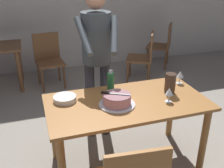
{
  "coord_description": "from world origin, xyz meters",
  "views": [
    {
      "loc": [
        -0.83,
        -2.08,
        1.93
      ],
      "look_at": [
        -0.12,
        0.11,
        0.9
      ],
      "focal_mm": 42.19,
      "sensor_mm": 36.0,
      "label": 1
    }
  ],
  "objects_px": {
    "background_chair_0": "(49,58)",
    "plate_stack": "(65,99)",
    "water_bottle": "(111,83)",
    "cake_knife": "(109,93)",
    "background_chair_1": "(162,44)",
    "hurricane_lamp": "(170,83)",
    "person_cutting_cake": "(97,52)",
    "background_chair_3": "(144,56)",
    "wine_glass_far": "(180,75)",
    "cake_on_platter": "(117,100)",
    "wine_glass_near": "(169,92)",
    "main_dining_table": "(127,112)"
  },
  "relations": [
    {
      "from": "background_chair_0",
      "to": "plate_stack",
      "type": "bearing_deg",
      "value": -90.84
    },
    {
      "from": "water_bottle",
      "to": "cake_knife",
      "type": "bearing_deg",
      "value": -110.71
    },
    {
      "from": "background_chair_1",
      "to": "background_chair_0",
      "type": "bearing_deg",
      "value": -174.51
    },
    {
      "from": "water_bottle",
      "to": "hurricane_lamp",
      "type": "bearing_deg",
      "value": -17.25
    },
    {
      "from": "water_bottle",
      "to": "person_cutting_cake",
      "type": "xyz_separation_m",
      "value": [
        -0.03,
        0.4,
        0.21
      ]
    },
    {
      "from": "cake_knife",
      "to": "plate_stack",
      "type": "distance_m",
      "value": 0.44
    },
    {
      "from": "background_chair_3",
      "to": "cake_knife",
      "type": "bearing_deg",
      "value": -122.49
    },
    {
      "from": "person_cutting_cake",
      "to": "background_chair_1",
      "type": "bearing_deg",
      "value": 45.85
    },
    {
      "from": "hurricane_lamp",
      "to": "person_cutting_cake",
      "type": "distance_m",
      "value": 0.86
    },
    {
      "from": "wine_glass_far",
      "to": "plate_stack",
      "type": "bearing_deg",
      "value": -178.98
    },
    {
      "from": "wine_glass_far",
      "to": "cake_on_platter",
      "type": "bearing_deg",
      "value": -162.65
    },
    {
      "from": "cake_knife",
      "to": "wine_glass_near",
      "type": "bearing_deg",
      "value": -12.81
    },
    {
      "from": "plate_stack",
      "to": "wine_glass_near",
      "type": "bearing_deg",
      "value": -18.97
    },
    {
      "from": "cake_knife",
      "to": "wine_glass_near",
      "type": "distance_m",
      "value": 0.56
    },
    {
      "from": "plate_stack",
      "to": "wine_glass_far",
      "type": "relative_size",
      "value": 1.53
    },
    {
      "from": "wine_glass_far",
      "to": "background_chair_0",
      "type": "height_order",
      "value": "background_chair_0"
    },
    {
      "from": "wine_glass_near",
      "to": "person_cutting_cake",
      "type": "distance_m",
      "value": 0.92
    },
    {
      "from": "hurricane_lamp",
      "to": "background_chair_0",
      "type": "relative_size",
      "value": 0.23
    },
    {
      "from": "wine_glass_far",
      "to": "hurricane_lamp",
      "type": "height_order",
      "value": "hurricane_lamp"
    },
    {
      "from": "cake_knife",
      "to": "wine_glass_far",
      "type": "distance_m",
      "value": 0.9
    },
    {
      "from": "cake_on_platter",
      "to": "plate_stack",
      "type": "relative_size",
      "value": 1.55
    },
    {
      "from": "person_cutting_cake",
      "to": "wine_glass_near",
      "type": "bearing_deg",
      "value": -56.14
    },
    {
      "from": "person_cutting_cake",
      "to": "water_bottle",
      "type": "bearing_deg",
      "value": -85.3
    },
    {
      "from": "background_chair_1",
      "to": "person_cutting_cake",
      "type": "bearing_deg",
      "value": -134.15
    },
    {
      "from": "main_dining_table",
      "to": "background_chair_0",
      "type": "xyz_separation_m",
      "value": [
        -0.54,
        2.32,
        -0.14
      ]
    },
    {
      "from": "main_dining_table",
      "to": "plate_stack",
      "type": "bearing_deg",
      "value": 161.81
    },
    {
      "from": "hurricane_lamp",
      "to": "cake_on_platter",
      "type": "bearing_deg",
      "value": -172.42
    },
    {
      "from": "wine_glass_far",
      "to": "background_chair_3",
      "type": "height_order",
      "value": "background_chair_3"
    },
    {
      "from": "cake_knife",
      "to": "hurricane_lamp",
      "type": "distance_m",
      "value": 0.66
    },
    {
      "from": "background_chair_3",
      "to": "wine_glass_far",
      "type": "bearing_deg",
      "value": -102.15
    },
    {
      "from": "cake_knife",
      "to": "person_cutting_cake",
      "type": "xyz_separation_m",
      "value": [
        0.05,
        0.62,
        0.21
      ]
    },
    {
      "from": "water_bottle",
      "to": "background_chair_0",
      "type": "height_order",
      "value": "water_bottle"
    },
    {
      "from": "plate_stack",
      "to": "hurricane_lamp",
      "type": "distance_m",
      "value": 1.05
    },
    {
      "from": "wine_glass_far",
      "to": "water_bottle",
      "type": "distance_m",
      "value": 0.79
    },
    {
      "from": "wine_glass_near",
      "to": "water_bottle",
      "type": "height_order",
      "value": "water_bottle"
    },
    {
      "from": "cake_knife",
      "to": "water_bottle",
      "type": "bearing_deg",
      "value": 69.29
    },
    {
      "from": "wine_glass_near",
      "to": "water_bottle",
      "type": "xyz_separation_m",
      "value": [
        -0.47,
        0.35,
        0.01
      ]
    },
    {
      "from": "cake_on_platter",
      "to": "wine_glass_far",
      "type": "bearing_deg",
      "value": 17.35
    },
    {
      "from": "wine_glass_near",
      "to": "background_chair_0",
      "type": "distance_m",
      "value": 2.64
    },
    {
      "from": "plate_stack",
      "to": "background_chair_1",
      "type": "distance_m",
      "value": 3.31
    },
    {
      "from": "plate_stack",
      "to": "background_chair_3",
      "type": "xyz_separation_m",
      "value": [
        1.64,
        1.77,
        -0.28
      ]
    },
    {
      "from": "person_cutting_cake",
      "to": "background_chair_3",
      "type": "height_order",
      "value": "person_cutting_cake"
    },
    {
      "from": "cake_knife",
      "to": "background_chair_3",
      "type": "height_order",
      "value": "background_chair_3"
    },
    {
      "from": "cake_on_platter",
      "to": "wine_glass_near",
      "type": "xyz_separation_m",
      "value": [
        0.49,
        -0.09,
        0.05
      ]
    },
    {
      "from": "plate_stack",
      "to": "wine_glass_far",
      "type": "bearing_deg",
      "value": 1.02
    },
    {
      "from": "main_dining_table",
      "to": "background_chair_3",
      "type": "xyz_separation_m",
      "value": [
        1.07,
        1.95,
        -0.14
      ]
    },
    {
      "from": "water_bottle",
      "to": "main_dining_table",
      "type": "bearing_deg",
      "value": -65.04
    },
    {
      "from": "hurricane_lamp",
      "to": "water_bottle",
      "type": "bearing_deg",
      "value": 162.75
    },
    {
      "from": "main_dining_table",
      "to": "wine_glass_near",
      "type": "distance_m",
      "value": 0.45
    },
    {
      "from": "cake_knife",
      "to": "background_chair_1",
      "type": "height_order",
      "value": "background_chair_1"
    }
  ]
}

